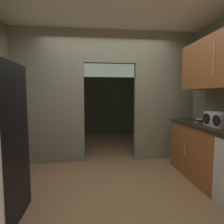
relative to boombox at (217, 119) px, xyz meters
name	(u,v)px	position (x,y,z in m)	size (l,w,h in m)	color
ground	(114,195)	(-1.51, -0.06, -1.02)	(20.00, 20.00, 0.00)	#93704C
kitchen_overhead_slab	(111,4)	(-1.51, 0.35, 1.67)	(4.12, 6.73, 0.06)	silver
kitchen_partition	(105,93)	(-1.53, 1.31, 0.40)	(3.72, 0.12, 2.66)	gray
adjoining_room_shell	(102,96)	(-1.51, 3.40, 0.31)	(3.72, 3.08, 2.66)	slate
lower_cabinet_run	(221,159)	(0.03, -0.07, -0.56)	(0.63, 2.03, 0.91)	brown
boombox	(217,119)	(0.00, 0.00, 0.00)	(0.20, 0.37, 0.25)	#B2B2B7
book_stack	(200,121)	(-0.01, 0.42, -0.08)	(0.14, 0.17, 0.06)	gold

